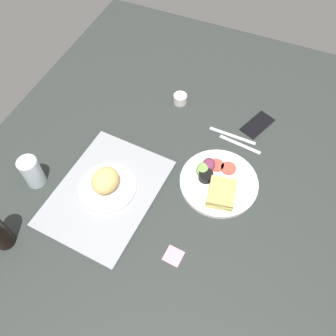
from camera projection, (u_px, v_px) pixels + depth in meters
ground_plane at (173, 183)px, 128.31cm from camera, size 190.00×150.00×3.00cm
serving_tray at (106, 193)px, 123.42cm from camera, size 46.96×35.73×1.60cm
bread_plate_near at (106, 184)px, 121.00cm from camera, size 20.03×20.03×8.61cm
plate_with_salad at (217, 182)px, 124.80cm from camera, size 28.15×28.15×5.40cm
drinking_glass at (32, 172)px, 122.04cm from camera, size 6.90×6.90×12.13cm
espresso_cup at (180, 99)px, 147.01cm from camera, size 5.60×5.60×4.00cm
fork at (240, 144)px, 135.97cm from camera, size 3.35×17.05×0.50cm
knife at (232, 136)px, 138.36cm from camera, size 2.04×19.04×0.50cm
cell_phone at (258, 124)px, 141.36cm from camera, size 16.06×12.18×0.80cm
sticky_note at (173, 256)px, 111.57cm from camera, size 6.03×6.03×0.12cm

